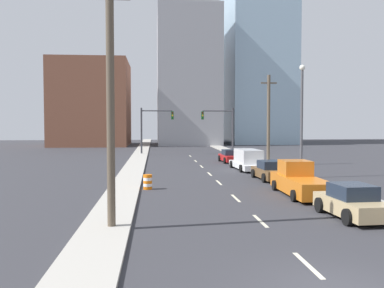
{
  "coord_description": "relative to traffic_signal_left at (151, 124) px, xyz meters",
  "views": [
    {
      "loc": [
        -4.53,
        -10.22,
        4.23
      ],
      "look_at": [
        -0.92,
        31.5,
        2.2
      ],
      "focal_mm": 40.0,
      "sensor_mm": 36.0,
      "label": 1
    }
  ],
  "objects": [
    {
      "name": "sidewalk_left",
      "position": [
        -1.41,
        2.6,
        -4.04
      ],
      "size": [
        2.01,
        101.24,
        0.15
      ],
      "color": "#ADA89E",
      "rests_on": "ground"
    },
    {
      "name": "sidewalk_right",
      "position": [
        11.63,
        2.6,
        -4.04
      ],
      "size": [
        2.01,
        101.24,
        0.15
      ],
      "color": "#ADA89E",
      "rests_on": "ground"
    },
    {
      "name": "lane_stripe_at_2m",
      "position": [
        5.11,
        -46.01,
        -4.11
      ],
      "size": [
        0.16,
        2.4,
        0.01
      ],
      "primitive_type": "cube",
      "color": "beige",
      "rests_on": "ground"
    },
    {
      "name": "lane_stripe_at_8m",
      "position": [
        5.11,
        -40.23,
        -4.11
      ],
      "size": [
        0.16,
        2.4,
        0.01
      ],
      "primitive_type": "cube",
      "color": "beige",
      "rests_on": "ground"
    },
    {
      "name": "lane_stripe_at_13m",
      "position": [
        5.11,
        -34.59,
        -4.11
      ],
      "size": [
        0.16,
        2.4,
        0.01
      ],
      "primitive_type": "cube",
      "color": "beige",
      "rests_on": "ground"
    },
    {
      "name": "lane_stripe_at_20m",
      "position": [
        5.11,
        -28.19,
        -4.11
      ],
      "size": [
        0.16,
        2.4,
        0.01
      ],
      "primitive_type": "cube",
      "color": "beige",
      "rests_on": "ground"
    },
    {
      "name": "lane_stripe_at_25m",
      "position": [
        5.11,
        -23.01,
        -4.11
      ],
      "size": [
        0.16,
        2.4,
        0.01
      ],
      "primitive_type": "cube",
      "color": "beige",
      "rests_on": "ground"
    },
    {
      "name": "lane_stripe_at_31m",
      "position": [
        5.11,
        -16.78,
        -4.11
      ],
      "size": [
        0.16,
        2.4,
        0.01
      ],
      "primitive_type": "cube",
      "color": "beige",
      "rests_on": "ground"
    },
    {
      "name": "lane_stripe_at_37m",
      "position": [
        5.11,
        -10.63,
        -4.11
      ],
      "size": [
        0.16,
        2.4,
        0.01
      ],
      "primitive_type": "cube",
      "color": "beige",
      "rests_on": "ground"
    },
    {
      "name": "lane_stripe_at_45m",
      "position": [
        5.11,
        -3.27,
        -4.11
      ],
      "size": [
        0.16,
        2.4,
        0.01
      ],
      "primitive_type": "cube",
      "color": "beige",
      "rests_on": "ground"
    },
    {
      "name": "building_brick_left",
      "position": [
        -11.47,
        25.35,
        3.9
      ],
      "size": [
        14.0,
        16.0,
        16.02
      ],
      "color": "brown",
      "rests_on": "ground"
    },
    {
      "name": "building_office_center",
      "position": [
        7.13,
        29.35,
        9.08
      ],
      "size": [
        12.0,
        20.0,
        26.38
      ],
      "color": "#99999E",
      "rests_on": "ground"
    },
    {
      "name": "building_glass_right",
      "position": [
        22.47,
        33.35,
        14.54
      ],
      "size": [
        13.0,
        20.0,
        37.29
      ],
      "color": "#99B7CC",
      "rests_on": "ground"
    },
    {
      "name": "traffic_signal_left",
      "position": [
        0.0,
        0.0,
        0.0
      ],
      "size": [
        4.49,
        0.35,
        6.33
      ],
      "color": "#38383D",
      "rests_on": "ground"
    },
    {
      "name": "traffic_signal_right",
      "position": [
        10.01,
        0.0,
        0.0
      ],
      "size": [
        4.49,
        0.35,
        6.33
      ],
      "color": "#38383D",
      "rests_on": "ground"
    },
    {
      "name": "utility_pole_left_near",
      "position": [
        -1.16,
        -41.19,
        0.97
      ],
      "size": [
        1.6,
        0.32,
        9.91
      ],
      "color": "brown",
      "rests_on": "ground"
    },
    {
      "name": "utility_pole_right_mid",
      "position": [
        11.91,
        -16.21,
        0.53
      ],
      "size": [
        1.6,
        0.32,
        9.05
      ],
      "color": "brown",
      "rests_on": "ground"
    },
    {
      "name": "traffic_barrel",
      "position": [
        0.09,
        -30.88,
        -3.64
      ],
      "size": [
        0.56,
        0.56,
        0.95
      ],
      "color": "orange",
      "rests_on": "ground"
    },
    {
      "name": "street_lamp",
      "position": [
        11.82,
        -26.2,
        0.91
      ],
      "size": [
        0.44,
        0.44,
        8.7
      ],
      "color": "#4C4C51",
      "rests_on": "ground"
    },
    {
      "name": "sedan_tan",
      "position": [
        9.34,
        -40.0,
        -3.42
      ],
      "size": [
        2.24,
        4.39,
        1.52
      ],
      "rotation": [
        0.0,
        0.0,
        0.05
      ],
      "color": "tan",
      "rests_on": "ground"
    },
    {
      "name": "pickup_truck_orange",
      "position": [
        9.05,
        -33.79,
        -3.31
      ],
      "size": [
        2.26,
        6.32,
        1.98
      ],
      "rotation": [
        0.0,
        0.0,
        -0.01
      ],
      "color": "orange",
      "rests_on": "ground"
    },
    {
      "name": "sedan_brown",
      "position": [
        9.22,
        -27.01,
        -3.45
      ],
      "size": [
        2.27,
        4.64,
        1.43
      ],
      "rotation": [
        0.0,
        0.0,
        0.04
      ],
      "color": "brown",
      "rests_on": "ground"
    },
    {
      "name": "box_truck_white",
      "position": [
        8.95,
        -20.23,
        -3.21
      ],
      "size": [
        2.52,
        6.26,
        1.88
      ],
      "rotation": [
        0.0,
        0.0,
        0.04
      ],
      "color": "silver",
      "rests_on": "ground"
    },
    {
      "name": "sedan_red",
      "position": [
        8.71,
        -12.54,
        -3.48
      ],
      "size": [
        2.2,
        4.68,
        1.37
      ],
      "rotation": [
        0.0,
        0.0,
        0.05
      ],
      "color": "red",
      "rests_on": "ground"
    }
  ]
}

